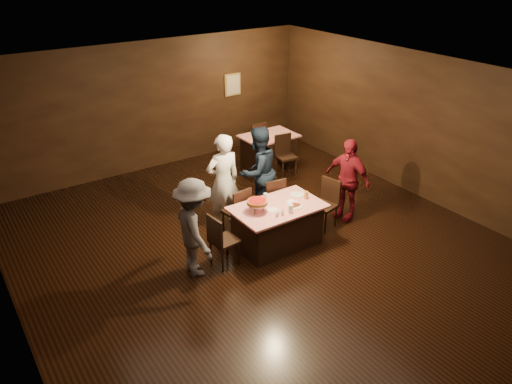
# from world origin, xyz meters

# --- Properties ---
(room) EXTENTS (10.00, 10.04, 3.02)m
(room) POSITION_xyz_m (0.00, 0.01, 2.14)
(room) COLOR black
(room) RESTS_ON ground
(main_table) EXTENTS (1.60, 1.00, 0.77)m
(main_table) POSITION_xyz_m (0.32, 0.47, 0.39)
(main_table) COLOR red
(main_table) RESTS_ON ground
(back_table) EXTENTS (1.30, 0.90, 0.77)m
(back_table) POSITION_xyz_m (2.29, 3.50, 0.39)
(back_table) COLOR red
(back_table) RESTS_ON ground
(chair_far_left) EXTENTS (0.47, 0.47, 0.95)m
(chair_far_left) POSITION_xyz_m (-0.08, 1.22, 0.47)
(chair_far_left) COLOR black
(chair_far_left) RESTS_ON ground
(chair_far_right) EXTENTS (0.47, 0.47, 0.95)m
(chair_far_right) POSITION_xyz_m (0.72, 1.22, 0.47)
(chair_far_right) COLOR black
(chair_far_right) RESTS_ON ground
(chair_end_left) EXTENTS (0.45, 0.45, 0.95)m
(chair_end_left) POSITION_xyz_m (-0.78, 0.47, 0.47)
(chair_end_left) COLOR black
(chair_end_left) RESTS_ON ground
(chair_end_right) EXTENTS (0.51, 0.51, 0.95)m
(chair_end_right) POSITION_xyz_m (1.42, 0.47, 0.47)
(chair_end_right) COLOR black
(chair_end_right) RESTS_ON ground
(chair_back_near) EXTENTS (0.48, 0.48, 0.95)m
(chair_back_near) POSITION_xyz_m (2.29, 2.80, 0.47)
(chair_back_near) COLOR black
(chair_back_near) RESTS_ON ground
(chair_back_far) EXTENTS (0.43, 0.43, 0.95)m
(chair_back_far) POSITION_xyz_m (2.29, 4.10, 0.47)
(chair_back_far) COLOR black
(chair_back_far) RESTS_ON ground
(diner_white_jacket) EXTENTS (0.70, 0.48, 1.85)m
(diner_white_jacket) POSITION_xyz_m (-0.11, 1.62, 0.92)
(diner_white_jacket) COLOR white
(diner_white_jacket) RESTS_ON ground
(diner_navy_hoodie) EXTENTS (0.99, 0.83, 1.82)m
(diner_navy_hoodie) POSITION_xyz_m (0.70, 1.65, 0.91)
(diner_navy_hoodie) COLOR black
(diner_navy_hoodie) RESTS_ON ground
(diner_grey_knit) EXTENTS (0.75, 1.15, 1.68)m
(diner_grey_knit) POSITION_xyz_m (-1.30, 0.53, 0.84)
(diner_grey_knit) COLOR #4F4E53
(diner_grey_knit) RESTS_ON ground
(diner_red_shirt) EXTENTS (0.60, 1.03, 1.65)m
(diner_red_shirt) POSITION_xyz_m (2.02, 0.53, 0.82)
(diner_red_shirt) COLOR maroon
(diner_red_shirt) RESTS_ON ground
(pizza_stand) EXTENTS (0.38, 0.38, 0.22)m
(pizza_stand) POSITION_xyz_m (-0.08, 0.52, 0.95)
(pizza_stand) COLOR black
(pizza_stand) RESTS_ON main_table
(plate_with_slice) EXTENTS (0.25, 0.25, 0.06)m
(plate_with_slice) POSITION_xyz_m (0.57, 0.29, 0.80)
(plate_with_slice) COLOR white
(plate_with_slice) RESTS_ON main_table
(plate_empty) EXTENTS (0.25, 0.25, 0.01)m
(plate_empty) POSITION_xyz_m (0.87, 0.62, 0.78)
(plate_empty) COLOR white
(plate_empty) RESTS_ON main_table
(glass_front_left) EXTENTS (0.08, 0.08, 0.14)m
(glass_front_left) POSITION_xyz_m (0.37, 0.17, 0.84)
(glass_front_left) COLOR silver
(glass_front_left) RESTS_ON main_table
(glass_amber) EXTENTS (0.08, 0.08, 0.14)m
(glass_amber) POSITION_xyz_m (0.92, 0.42, 0.84)
(glass_amber) COLOR #BF7F26
(glass_amber) RESTS_ON main_table
(glass_back) EXTENTS (0.08, 0.08, 0.14)m
(glass_back) POSITION_xyz_m (0.27, 0.77, 0.84)
(glass_back) COLOR silver
(glass_back) RESTS_ON main_table
(condiments) EXTENTS (0.17, 0.10, 0.09)m
(condiments) POSITION_xyz_m (0.14, 0.19, 0.82)
(condiments) COLOR silver
(condiments) RESTS_ON main_table
(napkin_center) EXTENTS (0.19, 0.19, 0.01)m
(napkin_center) POSITION_xyz_m (0.62, 0.47, 0.77)
(napkin_center) COLOR white
(napkin_center) RESTS_ON main_table
(napkin_left) EXTENTS (0.21, 0.21, 0.01)m
(napkin_left) POSITION_xyz_m (0.17, 0.42, 0.77)
(napkin_left) COLOR white
(napkin_left) RESTS_ON main_table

